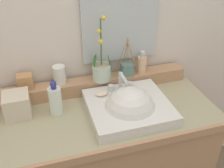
{
  "coord_description": "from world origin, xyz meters",
  "views": [
    {
      "loc": [
        -0.27,
        -1.1,
        1.75
      ],
      "look_at": [
        0.06,
        -0.01,
        1.04
      ],
      "focal_mm": 42.79,
      "sensor_mm": 36.0,
      "label": 1
    }
  ],
  "objects_px": {
    "tumbler_cup": "(59,75)",
    "trinket_box": "(25,82)",
    "soap_dispenser": "(142,64)",
    "tissue_box": "(17,105)",
    "potted_plant": "(102,69)",
    "sink_basin": "(129,110)",
    "soap_bar": "(102,94)",
    "reed_diffuser": "(127,69)",
    "lotion_bottle": "(55,100)"
  },
  "relations": [
    {
      "from": "soap_dispenser",
      "to": "tissue_box",
      "type": "bearing_deg",
      "value": -171.21
    },
    {
      "from": "reed_diffuser",
      "to": "lotion_bottle",
      "type": "xyz_separation_m",
      "value": [
        -0.44,
        -0.15,
        -0.04
      ]
    },
    {
      "from": "soap_dispenser",
      "to": "tissue_box",
      "type": "relative_size",
      "value": 1.05
    },
    {
      "from": "soap_dispenser",
      "to": "trinket_box",
      "type": "distance_m",
      "value": 0.68
    },
    {
      "from": "sink_basin",
      "to": "potted_plant",
      "type": "distance_m",
      "value": 0.29
    },
    {
      "from": "sink_basin",
      "to": "soap_dispenser",
      "type": "xyz_separation_m",
      "value": [
        0.17,
        0.26,
        0.12
      ]
    },
    {
      "from": "potted_plant",
      "to": "soap_dispenser",
      "type": "xyz_separation_m",
      "value": [
        0.25,
        0.02,
        -0.01
      ]
    },
    {
      "from": "potted_plant",
      "to": "reed_diffuser",
      "type": "xyz_separation_m",
      "value": [
        0.16,
        0.01,
        -0.03
      ]
    },
    {
      "from": "sink_basin",
      "to": "reed_diffuser",
      "type": "bearing_deg",
      "value": 74.15
    },
    {
      "from": "sink_basin",
      "to": "potted_plant",
      "type": "xyz_separation_m",
      "value": [
        -0.08,
        0.25,
        0.13
      ]
    },
    {
      "from": "potted_plant",
      "to": "sink_basin",
      "type": "bearing_deg",
      "value": -71.48
    },
    {
      "from": "trinket_box",
      "to": "sink_basin",
      "type": "bearing_deg",
      "value": -26.03
    },
    {
      "from": "sink_basin",
      "to": "soap_bar",
      "type": "height_order",
      "value": "sink_basin"
    },
    {
      "from": "trinket_box",
      "to": "soap_bar",
      "type": "bearing_deg",
      "value": -19.24
    },
    {
      "from": "tumbler_cup",
      "to": "tissue_box",
      "type": "bearing_deg",
      "value": -152.21
    },
    {
      "from": "potted_plant",
      "to": "reed_diffuser",
      "type": "relative_size",
      "value": 1.59
    },
    {
      "from": "tumbler_cup",
      "to": "trinket_box",
      "type": "distance_m",
      "value": 0.19
    },
    {
      "from": "tumbler_cup",
      "to": "tissue_box",
      "type": "distance_m",
      "value": 0.28
    },
    {
      "from": "lotion_bottle",
      "to": "soap_dispenser",
      "type": "bearing_deg",
      "value": 15.9
    },
    {
      "from": "soap_dispenser",
      "to": "lotion_bottle",
      "type": "bearing_deg",
      "value": -164.1
    },
    {
      "from": "potted_plant",
      "to": "tumbler_cup",
      "type": "bearing_deg",
      "value": 172.87
    },
    {
      "from": "sink_basin",
      "to": "tissue_box",
      "type": "xyz_separation_m",
      "value": [
        -0.56,
        0.15,
        0.04
      ]
    },
    {
      "from": "potted_plant",
      "to": "tissue_box",
      "type": "relative_size",
      "value": 2.89
    },
    {
      "from": "sink_basin",
      "to": "lotion_bottle",
      "type": "distance_m",
      "value": 0.39
    },
    {
      "from": "trinket_box",
      "to": "tumbler_cup",
      "type": "bearing_deg",
      "value": 2.51
    },
    {
      "from": "trinket_box",
      "to": "tissue_box",
      "type": "height_order",
      "value": "trinket_box"
    },
    {
      "from": "trinket_box",
      "to": "soap_dispenser",
      "type": "bearing_deg",
      "value": 1.53
    },
    {
      "from": "potted_plant",
      "to": "lotion_bottle",
      "type": "relative_size",
      "value": 1.94
    },
    {
      "from": "tumbler_cup",
      "to": "trinket_box",
      "type": "height_order",
      "value": "tumbler_cup"
    },
    {
      "from": "potted_plant",
      "to": "tissue_box",
      "type": "height_order",
      "value": "potted_plant"
    },
    {
      "from": "tumbler_cup",
      "to": "reed_diffuser",
      "type": "height_order",
      "value": "reed_diffuser"
    },
    {
      "from": "sink_basin",
      "to": "lotion_bottle",
      "type": "relative_size",
      "value": 2.2
    },
    {
      "from": "lotion_bottle",
      "to": "tissue_box",
      "type": "height_order",
      "value": "lotion_bottle"
    },
    {
      "from": "potted_plant",
      "to": "tumbler_cup",
      "type": "xyz_separation_m",
      "value": [
        -0.24,
        0.03,
        -0.01
      ]
    },
    {
      "from": "tumbler_cup",
      "to": "reed_diffuser",
      "type": "bearing_deg",
      "value": -2.93
    },
    {
      "from": "soap_dispenser",
      "to": "sink_basin",
      "type": "bearing_deg",
      "value": -123.11
    },
    {
      "from": "tumbler_cup",
      "to": "reed_diffuser",
      "type": "relative_size",
      "value": 0.44
    },
    {
      "from": "potted_plant",
      "to": "tumbler_cup",
      "type": "relative_size",
      "value": 3.58
    },
    {
      "from": "potted_plant",
      "to": "trinket_box",
      "type": "distance_m",
      "value": 0.43
    },
    {
      "from": "tumbler_cup",
      "to": "trinket_box",
      "type": "relative_size",
      "value": 1.28
    },
    {
      "from": "sink_basin",
      "to": "trinket_box",
      "type": "height_order",
      "value": "sink_basin"
    },
    {
      "from": "soap_dispenser",
      "to": "soap_bar",
      "type": "bearing_deg",
      "value": -153.63
    },
    {
      "from": "soap_dispenser",
      "to": "lotion_bottle",
      "type": "xyz_separation_m",
      "value": [
        -0.54,
        -0.15,
        -0.05
      ]
    },
    {
      "from": "tissue_box",
      "to": "soap_bar",
      "type": "bearing_deg",
      "value": -3.9
    },
    {
      "from": "soap_dispenser",
      "to": "reed_diffuser",
      "type": "height_order",
      "value": "reed_diffuser"
    },
    {
      "from": "sink_basin",
      "to": "tumbler_cup",
      "type": "distance_m",
      "value": 0.44
    },
    {
      "from": "tissue_box",
      "to": "tumbler_cup",
      "type": "bearing_deg",
      "value": 27.79
    },
    {
      "from": "reed_diffuser",
      "to": "trinket_box",
      "type": "bearing_deg",
      "value": 177.95
    },
    {
      "from": "soap_bar",
      "to": "reed_diffuser",
      "type": "height_order",
      "value": "reed_diffuser"
    },
    {
      "from": "soap_bar",
      "to": "soap_dispenser",
      "type": "distance_m",
      "value": 0.33
    }
  ]
}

